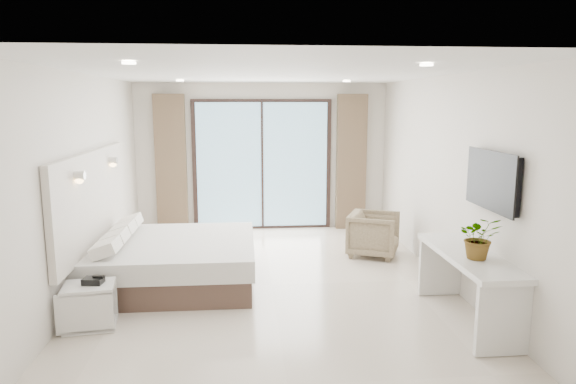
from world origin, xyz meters
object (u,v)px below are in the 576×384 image
at_px(bed, 173,261).
at_px(nightstand, 90,306).
at_px(console_desk, 468,271).
at_px(armchair, 374,232).

bearing_deg(bed, nightstand, -118.58).
relative_size(bed, console_desk, 1.20).
bearing_deg(console_desk, nightstand, 177.16).
xyz_separation_m(console_desk, armchair, (-0.39, 2.49, -0.20)).
distance_m(nightstand, console_desk, 4.04).
bearing_deg(nightstand, bed, 53.50).
height_order(console_desk, armchair, console_desk).
xyz_separation_m(nightstand, console_desk, (4.02, -0.20, 0.33)).
height_order(bed, console_desk, console_desk).
bearing_deg(armchair, console_desk, -147.78).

